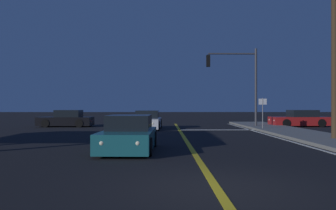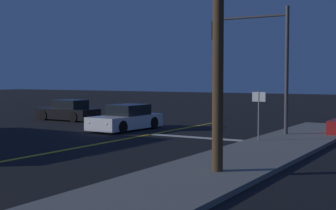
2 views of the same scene
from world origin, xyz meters
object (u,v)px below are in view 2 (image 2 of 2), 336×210
Objects in this scene: car_lead_oncoming_black at (68,111)px; utility_pole_right at (218,0)px; traffic_signal_near_right at (259,51)px; street_sign_corner at (259,108)px; car_far_approaching_white at (126,119)px.

car_lead_oncoming_black is 0.46× the size of utility_pole_right.
street_sign_corner is at bearing 110.40° from traffic_signal_near_right.
car_far_approaching_white is 0.47× the size of utility_pole_right.
traffic_signal_near_right is 0.64× the size of utility_pole_right.
car_far_approaching_white is at bearing -110.85° from car_lead_oncoming_black.
utility_pole_right is at bearing 103.98° from traffic_signal_near_right.
traffic_signal_near_right is (13.55, -1.46, 3.45)m from car_lead_oncoming_black.
car_lead_oncoming_black is at bearing -6.15° from traffic_signal_near_right.
traffic_signal_near_right is 10.14m from utility_pole_right.
car_far_approaching_white is 1.03× the size of car_lead_oncoming_black.
car_far_approaching_white is 0.74× the size of traffic_signal_near_right.
street_sign_corner is at bearing 101.30° from utility_pole_right.
street_sign_corner is at bearing 171.42° from car_far_approaching_white.
car_lead_oncoming_black is 15.23m from street_sign_corner.
utility_pole_right is at bearing -78.70° from street_sign_corner.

